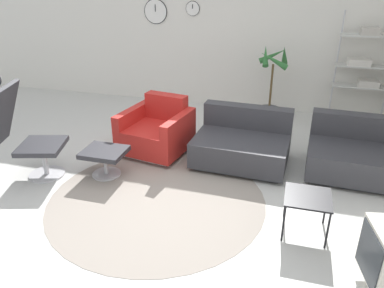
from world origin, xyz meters
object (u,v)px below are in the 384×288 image
(lounge_chair, at_px, (13,121))
(potted_plant, at_px, (271,93))
(couch_second, at_px, (348,155))
(ottoman, at_px, (105,156))
(couch_low, at_px, (242,144))
(shelf_unit, at_px, (365,62))
(side_table, at_px, (308,200))
(armchair_red, at_px, (157,132))

(lounge_chair, xyz_separation_m, potted_plant, (2.81, 2.76, -0.25))
(lounge_chair, xyz_separation_m, couch_second, (3.92, 1.17, -0.48))
(ottoman, bearing_deg, couch_second, 16.89)
(couch_low, height_order, potted_plant, potted_plant)
(lounge_chair, relative_size, ottoman, 2.44)
(potted_plant, relative_size, shelf_unit, 0.74)
(ottoman, height_order, couch_second, couch_second)
(couch_second, relative_size, potted_plant, 0.76)
(side_table, bearing_deg, shelf_unit, 76.24)
(lounge_chair, xyz_separation_m, ottoman, (1.01, 0.29, -0.47))
(ottoman, relative_size, potted_plant, 0.39)
(ottoman, xyz_separation_m, potted_plant, (1.81, 2.48, 0.22))
(lounge_chair, height_order, ottoman, lounge_chair)
(armchair_red, relative_size, potted_plant, 0.74)
(side_table, height_order, potted_plant, potted_plant)
(side_table, distance_m, shelf_unit, 3.47)
(shelf_unit, bearing_deg, couch_second, -99.16)
(couch_second, bearing_deg, potted_plant, -52.25)
(lounge_chair, bearing_deg, potted_plant, 118.49)
(side_table, xyz_separation_m, potted_plant, (-0.61, 2.98, 0.11))
(ottoman, xyz_separation_m, couch_low, (1.59, 0.83, -0.01))
(ottoman, height_order, potted_plant, potted_plant)
(couch_low, relative_size, shelf_unit, 0.70)
(armchair_red, xyz_separation_m, couch_low, (1.21, -0.00, -0.03))
(couch_low, relative_size, side_table, 2.87)
(ottoman, height_order, armchair_red, armchair_red)
(lounge_chair, distance_m, couch_low, 2.87)
(couch_low, bearing_deg, potted_plant, -94.61)
(ottoman, distance_m, couch_low, 1.79)
(couch_low, distance_m, shelf_unit, 2.68)
(lounge_chair, xyz_separation_m, couch_low, (2.60, 1.12, -0.48))
(armchair_red, bearing_deg, potted_plant, -121.01)
(couch_low, relative_size, couch_second, 1.24)
(armchair_red, bearing_deg, shelf_unit, -135.34)
(ottoman, bearing_deg, potted_plant, 53.87)
(armchair_red, height_order, potted_plant, potted_plant)
(couch_low, xyz_separation_m, shelf_unit, (1.63, 1.98, 0.78))
(shelf_unit, bearing_deg, side_table, -103.76)
(shelf_unit, bearing_deg, lounge_chair, -143.84)
(lounge_chair, distance_m, potted_plant, 3.95)
(lounge_chair, distance_m, side_table, 3.44)
(ottoman, bearing_deg, couch_low, 27.47)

